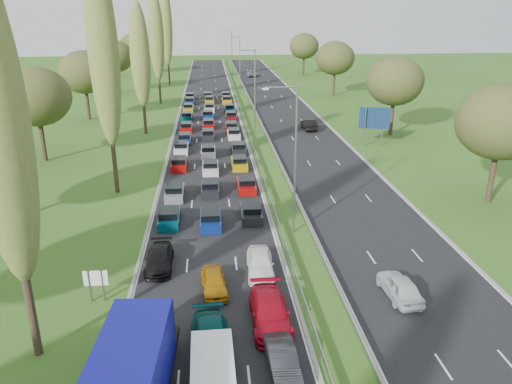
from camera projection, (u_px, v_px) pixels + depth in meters
name	position (u px, v px, depth m)	size (l,w,h in m)	color
ground	(254.00, 130.00, 75.59)	(260.00, 260.00, 0.00)	#32561A
near_carriageway	(209.00, 127.00, 77.34)	(10.50, 215.00, 0.04)	black
far_carriageway	(295.00, 125.00, 78.51)	(10.50, 215.00, 0.04)	black
central_reservation	(252.00, 123.00, 77.74)	(2.36, 215.00, 0.32)	gray
lamp_columns	(255.00, 92.00, 71.65)	(0.18, 140.18, 12.00)	gray
poplar_row	(128.00, 53.00, 58.87)	(2.80, 127.80, 22.44)	#2D2116
woodland_left	(26.00, 102.00, 54.41)	(8.00, 166.00, 11.10)	#2D2116
woodland_right	(419.00, 90.00, 62.16)	(8.00, 153.00, 11.10)	#2D2116
traffic_queue_fill	(209.00, 132.00, 72.59)	(9.11, 67.39, 0.80)	#053F4C
near_car_3	(159.00, 259.00, 35.18)	(1.85, 4.56, 1.32)	black
near_car_7	(211.00, 341.00, 26.30)	(2.13, 5.23, 1.52)	#044747
near_car_8	(214.00, 282.00, 32.14)	(1.56, 3.88, 1.32)	#B1730B
near_car_9	(282.00, 360.00, 25.00)	(1.41, 4.05, 1.33)	black
near_car_11	(270.00, 312.00, 28.76)	(2.21, 5.44, 1.58)	#A90A1D
near_car_12	(260.00, 263.00, 34.33)	(1.82, 4.53, 1.54)	white
far_car_0	(400.00, 286.00, 31.51)	(1.75, 4.35, 1.48)	silver
far_car_1	(309.00, 124.00, 75.36)	(1.68, 4.82, 1.59)	black
far_car_2	(252.00, 73.00, 134.91)	(2.65, 5.75, 1.60)	slate
blue_lorry	(134.00, 373.00, 22.00)	(2.75, 9.92, 4.19)	black
white_van_rear	(213.00, 377.00, 23.33)	(2.00, 5.11, 2.05)	white
info_sign	(96.00, 281.00, 30.91)	(1.50, 0.16, 2.10)	gray
direction_sign	(374.00, 120.00, 65.28)	(3.84, 1.30, 5.20)	gray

